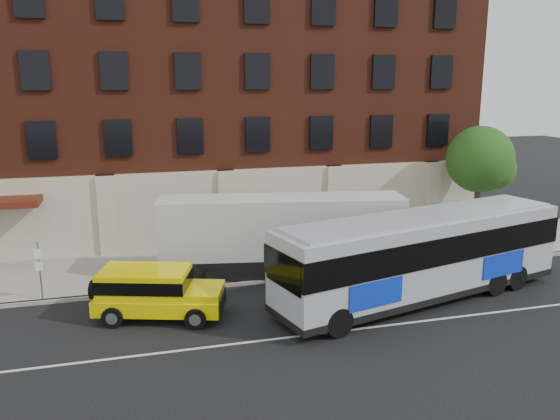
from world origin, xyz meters
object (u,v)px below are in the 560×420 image
object	(u,v)px
street_tree	(481,162)
shipping_container	(282,237)
yellow_suv	(154,290)
sign_pole	(39,268)
city_bus	(423,253)

from	to	relation	value
street_tree	shipping_container	distance (m)	12.45
yellow_suv	sign_pole	bearing A→B (deg)	148.08
sign_pole	street_tree	bearing A→B (deg)	8.61
sign_pole	yellow_suv	xyz separation A→B (m)	(4.28, -2.67, -0.37)
shipping_container	street_tree	bearing A→B (deg)	12.74
street_tree	city_bus	size ratio (longest dim) A/B	0.47
city_bus	yellow_suv	size ratio (longest dim) A/B	2.60
yellow_suv	shipping_container	world-z (taller)	shipping_container
sign_pole	yellow_suv	bearing A→B (deg)	-31.92
sign_pole	shipping_container	world-z (taller)	shipping_container
street_tree	yellow_suv	xyz separation A→B (m)	(-17.76, -6.00, -3.32)
street_tree	shipping_container	world-z (taller)	street_tree
street_tree	city_bus	world-z (taller)	street_tree
street_tree	yellow_suv	distance (m)	19.04
city_bus	yellow_suv	xyz separation A→B (m)	(-10.56, 0.96, -0.87)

